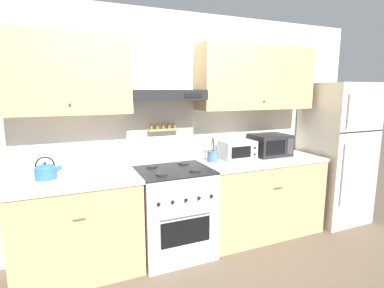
{
  "coord_description": "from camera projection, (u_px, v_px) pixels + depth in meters",
  "views": [
    {
      "loc": [
        -1.0,
        -2.49,
        1.71
      ],
      "look_at": [
        0.19,
        0.28,
        1.17
      ],
      "focal_mm": 28.0,
      "sensor_mm": 36.0,
      "label": 1
    }
  ],
  "objects": [
    {
      "name": "ground_plane",
      "position": [
        185.0,
        267.0,
        2.94
      ],
      "size": [
        16.0,
        16.0,
        0.0
      ],
      "primitive_type": "plane",
      "color": "brown"
    },
    {
      "name": "wall_back",
      "position": [
        170.0,
        111.0,
        3.28
      ],
      "size": [
        5.2,
        0.46,
        2.55
      ],
      "color": "silver",
      "rests_on": "ground_plane"
    },
    {
      "name": "counter_left",
      "position": [
        79.0,
        226.0,
        2.8
      ],
      "size": [
        1.13,
        0.67,
        0.92
      ],
      "color": "tan",
      "rests_on": "ground_plane"
    },
    {
      "name": "counter_right",
      "position": [
        259.0,
        196.0,
        3.6
      ],
      "size": [
        1.47,
        0.67,
        0.92
      ],
      "color": "tan",
      "rests_on": "ground_plane"
    },
    {
      "name": "stove_range",
      "position": [
        174.0,
        211.0,
        3.15
      ],
      "size": [
        0.74,
        0.71,
        1.05
      ],
      "color": "white",
      "rests_on": "ground_plane"
    },
    {
      "name": "refrigerator",
      "position": [
        335.0,
        153.0,
        3.94
      ],
      "size": [
        0.73,
        0.73,
        1.81
      ],
      "color": "beige",
      "rests_on": "ground_plane"
    },
    {
      "name": "tea_kettle",
      "position": [
        46.0,
        171.0,
        2.71
      ],
      "size": [
        0.24,
        0.19,
        0.21
      ],
      "color": "teal",
      "rests_on": "counter_left"
    },
    {
      "name": "microwave",
      "position": [
        270.0,
        145.0,
        3.69
      ],
      "size": [
        0.44,
        0.37,
        0.26
      ],
      "color": "#232326",
      "rests_on": "counter_right"
    },
    {
      "name": "utensil_crock",
      "position": [
        213.0,
        156.0,
        3.37
      ],
      "size": [
        0.13,
        0.13,
        0.28
      ],
      "color": "slate",
      "rests_on": "counter_right"
    },
    {
      "name": "toaster_oven",
      "position": [
        237.0,
        150.0,
        3.49
      ],
      "size": [
        0.39,
        0.28,
        0.22
      ],
      "color": "white",
      "rests_on": "counter_right"
    }
  ]
}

